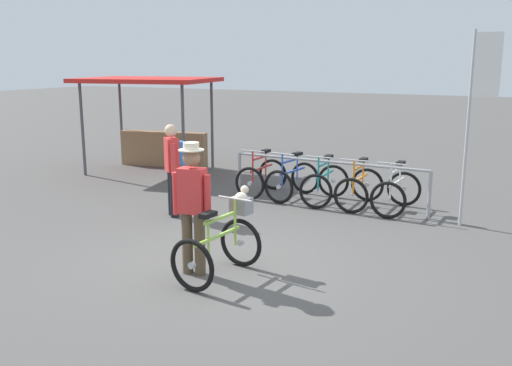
% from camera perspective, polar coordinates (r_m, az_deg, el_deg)
% --- Properties ---
extents(ground_plane, '(80.00, 80.00, 0.00)m').
position_cam_1_polar(ground_plane, '(7.68, -3.03, -8.36)').
color(ground_plane, '#514F4C').
extents(bike_rack_rail, '(3.91, 0.22, 0.88)m').
position_cam_1_polar(bike_rack_rail, '(10.67, 7.23, 1.31)').
color(bike_rack_rail, '#99999E').
rests_on(bike_rack_rail, ground).
extents(racked_bike_red, '(0.68, 1.10, 0.97)m').
position_cam_1_polar(racked_bike_red, '(11.52, 0.58, 0.63)').
color(racked_bike_red, black).
rests_on(racked_bike_red, ground).
extents(racked_bike_blue, '(0.80, 1.16, 0.97)m').
position_cam_1_polar(racked_bike_blue, '(11.21, 3.72, 0.27)').
color(racked_bike_blue, black).
rests_on(racked_bike_blue, ground).
extents(racked_bike_teal, '(0.67, 1.12, 0.98)m').
position_cam_1_polar(racked_bike_teal, '(10.93, 7.03, -0.11)').
color(racked_bike_teal, black).
rests_on(racked_bike_teal, ground).
extents(racked_bike_orange, '(0.67, 1.10, 0.97)m').
position_cam_1_polar(racked_bike_orange, '(10.69, 10.50, -0.51)').
color(racked_bike_orange, black).
rests_on(racked_bike_orange, ground).
extents(racked_bike_white, '(0.72, 1.15, 0.98)m').
position_cam_1_polar(racked_bike_white, '(10.50, 14.11, -0.92)').
color(racked_bike_white, black).
rests_on(racked_bike_white, ground).
extents(featured_bicycle, '(0.78, 1.24, 1.09)m').
position_cam_1_polar(featured_bicycle, '(7.20, -3.35, -5.72)').
color(featured_bicycle, black).
rests_on(featured_bicycle, ground).
extents(person_with_featured_bike, '(0.53, 0.32, 1.72)m').
position_cam_1_polar(person_with_featured_bike, '(7.14, -6.49, -2.05)').
color(person_with_featured_bike, brown).
rests_on(person_with_featured_bike, ground).
extents(pedestrian_with_backpack, '(0.47, 0.47, 1.64)m').
position_cam_1_polar(pedestrian_with_backpack, '(9.91, -8.44, 1.91)').
color(pedestrian_with_backpack, black).
rests_on(pedestrian_with_backpack, ground).
extents(market_stall, '(3.46, 2.82, 2.30)m').
position_cam_1_polar(market_stall, '(14.35, -10.22, 6.92)').
color(market_stall, '#4C4C51').
rests_on(market_stall, ground).
extents(banner_flag, '(0.45, 0.05, 3.20)m').
position_cam_1_polar(banner_flag, '(9.68, 21.80, 8.63)').
color(banner_flag, '#B2B2B7').
rests_on(banner_flag, ground).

